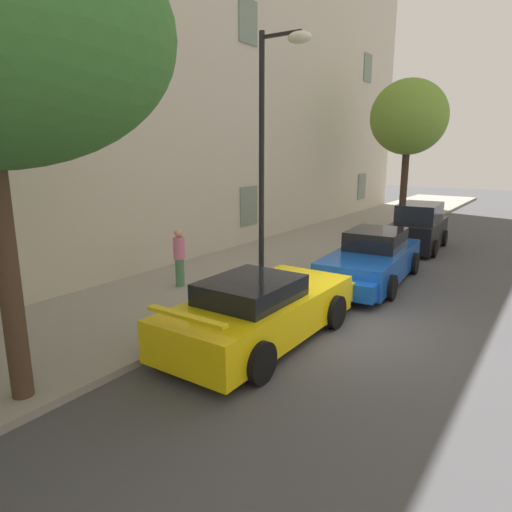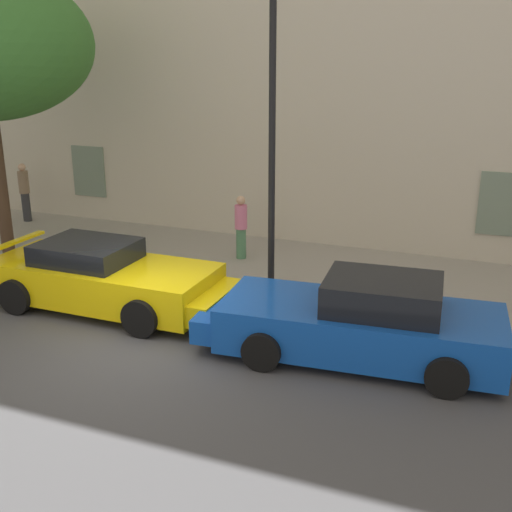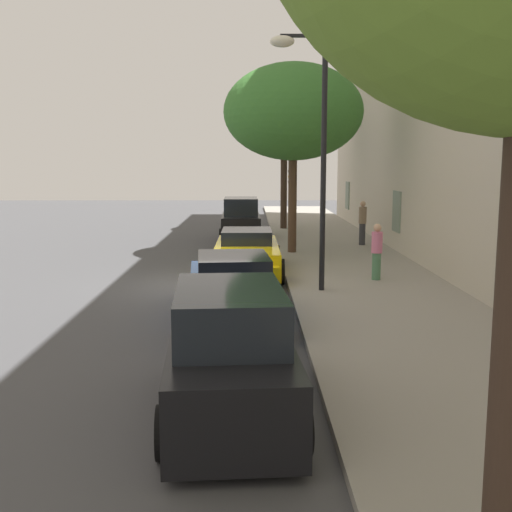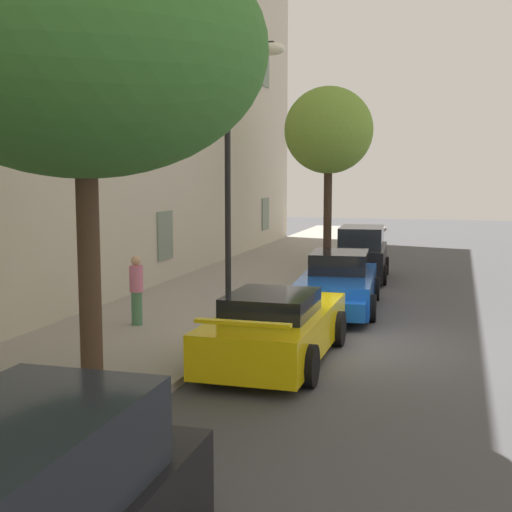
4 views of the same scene
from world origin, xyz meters
TOP-DOWN VIEW (x-y plane):
  - ground_plane at (0.00, 0.00)m, footprint 80.00×80.00m
  - sidewalk at (0.00, 4.41)m, footprint 60.00×4.41m
  - sportscar_red_lead at (-1.38, 1.09)m, footprint 5.05×2.12m
  - sportscar_yellow_flank at (3.61, 0.80)m, footprint 5.23×2.34m
  - street_lamp at (1.35, 2.63)m, footprint 0.44×1.42m
  - pedestrian_admiring at (-7.49, 5.65)m, footprint 0.41×0.41m
  - pedestrian_strolling at (-0.06, 4.71)m, footprint 0.43×0.43m

SIDE VIEW (x-z plane):
  - ground_plane at x=0.00m, z-range 0.00..0.00m
  - sidewalk at x=0.00m, z-range 0.00..0.14m
  - sportscar_red_lead at x=-1.38m, z-range -0.06..1.30m
  - sportscar_yellow_flank at x=3.61m, z-range -0.11..1.35m
  - pedestrian_strolling at x=-0.06m, z-range 0.17..1.74m
  - pedestrian_admiring at x=-7.49m, z-range 0.18..1.92m
  - street_lamp at x=1.35m, z-range 1.29..7.71m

